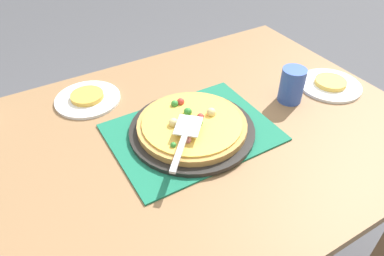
{
  "coord_description": "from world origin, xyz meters",
  "views": [
    {
      "loc": [
        -0.42,
        -0.71,
        1.46
      ],
      "look_at": [
        0.0,
        0.0,
        0.77
      ],
      "focal_mm": 33.46,
      "sensor_mm": 36.0,
      "label": 1
    }
  ],
  "objects_px": {
    "pizza_pan": "(192,130)",
    "pizza_server": "(185,136)",
    "plate_far_right": "(88,99)",
    "cup_far": "(292,85)",
    "served_slice_right": "(87,96)",
    "plate_near_left": "(330,85)",
    "served_slice_left": "(331,82)",
    "pizza": "(192,124)"
  },
  "relations": [
    {
      "from": "served_slice_right",
      "to": "cup_far",
      "type": "xyz_separation_m",
      "value": [
        0.59,
        -0.35,
        0.04
      ]
    },
    {
      "from": "pizza_pan",
      "to": "plate_far_right",
      "type": "distance_m",
      "value": 0.4
    },
    {
      "from": "plate_near_left",
      "to": "cup_far",
      "type": "relative_size",
      "value": 1.83
    },
    {
      "from": "pizza_server",
      "to": "cup_far",
      "type": "bearing_deg",
      "value": 6.88
    },
    {
      "from": "pizza",
      "to": "pizza_server",
      "type": "xyz_separation_m",
      "value": [
        -0.07,
        -0.07,
        0.04
      ]
    },
    {
      "from": "pizza",
      "to": "cup_far",
      "type": "height_order",
      "value": "cup_far"
    },
    {
      "from": "pizza_pan",
      "to": "served_slice_left",
      "type": "bearing_deg",
      "value": -3.03
    },
    {
      "from": "plate_far_right",
      "to": "pizza_pan",
      "type": "bearing_deg",
      "value": -56.44
    },
    {
      "from": "cup_far",
      "to": "pizza_server",
      "type": "xyz_separation_m",
      "value": [
        -0.44,
        -0.05,
        0.01
      ]
    },
    {
      "from": "served_slice_left",
      "to": "served_slice_right",
      "type": "bearing_deg",
      "value": 155.21
    },
    {
      "from": "pizza",
      "to": "cup_far",
      "type": "distance_m",
      "value": 0.38
    },
    {
      "from": "pizza_pan",
      "to": "pizza_server",
      "type": "xyz_separation_m",
      "value": [
        -0.07,
        -0.07,
        0.06
      ]
    },
    {
      "from": "pizza_pan",
      "to": "plate_near_left",
      "type": "distance_m",
      "value": 0.56
    },
    {
      "from": "plate_near_left",
      "to": "served_slice_right",
      "type": "distance_m",
      "value": 0.86
    },
    {
      "from": "plate_near_left",
      "to": "served_slice_right",
      "type": "height_order",
      "value": "served_slice_right"
    },
    {
      "from": "plate_far_right",
      "to": "served_slice_left",
      "type": "relative_size",
      "value": 2.0
    },
    {
      "from": "pizza_pan",
      "to": "pizza_server",
      "type": "bearing_deg",
      "value": -132.47
    },
    {
      "from": "pizza",
      "to": "served_slice_left",
      "type": "distance_m",
      "value": 0.56
    },
    {
      "from": "served_slice_right",
      "to": "served_slice_left",
      "type": "bearing_deg",
      "value": -24.79
    },
    {
      "from": "pizza_pan",
      "to": "plate_far_right",
      "type": "xyz_separation_m",
      "value": [
        -0.22,
        0.33,
        -0.01
      ]
    },
    {
      "from": "pizza",
      "to": "plate_near_left",
      "type": "relative_size",
      "value": 1.5
    },
    {
      "from": "pizza_pan",
      "to": "served_slice_left",
      "type": "distance_m",
      "value": 0.56
    },
    {
      "from": "plate_near_left",
      "to": "served_slice_left",
      "type": "relative_size",
      "value": 2.0
    },
    {
      "from": "pizza_pan",
      "to": "plate_far_right",
      "type": "height_order",
      "value": "pizza_pan"
    },
    {
      "from": "pizza",
      "to": "pizza_server",
      "type": "height_order",
      "value": "pizza_server"
    },
    {
      "from": "pizza_pan",
      "to": "cup_far",
      "type": "xyz_separation_m",
      "value": [
        0.37,
        -0.02,
        0.05
      ]
    },
    {
      "from": "served_slice_right",
      "to": "cup_far",
      "type": "bearing_deg",
      "value": -30.44
    },
    {
      "from": "pizza",
      "to": "pizza_pan",
      "type": "bearing_deg",
      "value": -79.54
    },
    {
      "from": "pizza",
      "to": "plate_near_left",
      "type": "height_order",
      "value": "pizza"
    },
    {
      "from": "pizza",
      "to": "pizza_server",
      "type": "relative_size",
      "value": 1.66
    },
    {
      "from": "cup_far",
      "to": "pizza_pan",
      "type": "bearing_deg",
      "value": 177.1
    },
    {
      "from": "pizza_pan",
      "to": "served_slice_right",
      "type": "xyz_separation_m",
      "value": [
        -0.22,
        0.33,
        0.01
      ]
    },
    {
      "from": "pizza",
      "to": "plate_far_right",
      "type": "height_order",
      "value": "pizza"
    },
    {
      "from": "plate_near_left",
      "to": "served_slice_right",
      "type": "xyz_separation_m",
      "value": [
        -0.78,
        0.36,
        0.01
      ]
    },
    {
      "from": "plate_near_left",
      "to": "cup_far",
      "type": "xyz_separation_m",
      "value": [
        -0.18,
        0.01,
        0.06
      ]
    },
    {
      "from": "pizza",
      "to": "served_slice_right",
      "type": "distance_m",
      "value": 0.4
    },
    {
      "from": "served_slice_left",
      "to": "cup_far",
      "type": "bearing_deg",
      "value": 176.7
    },
    {
      "from": "pizza_pan",
      "to": "served_slice_right",
      "type": "distance_m",
      "value": 0.4
    },
    {
      "from": "served_slice_left",
      "to": "served_slice_right",
      "type": "relative_size",
      "value": 1.0
    },
    {
      "from": "pizza",
      "to": "plate_near_left",
      "type": "xyz_separation_m",
      "value": [
        0.56,
        -0.03,
        -0.03
      ]
    },
    {
      "from": "plate_far_right",
      "to": "served_slice_left",
      "type": "distance_m",
      "value": 0.86
    },
    {
      "from": "served_slice_left",
      "to": "cup_far",
      "type": "height_order",
      "value": "cup_far"
    }
  ]
}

